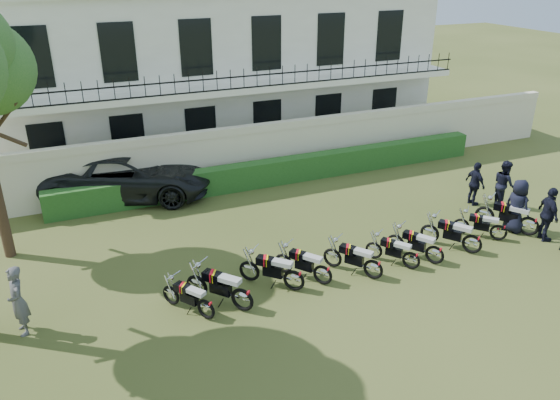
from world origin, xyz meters
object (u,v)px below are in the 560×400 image
(motorcycle_6, at_px, (435,251))
(officer_2, at_px, (548,214))
(motorcycle_4, at_px, (374,265))
(motorcycle_2, at_px, (294,276))
(officer_4, at_px, (504,184))
(motorcycle_3, at_px, (323,270))
(officer_5, at_px, (475,184))
(motorcycle_9, at_px, (530,222))
(motorcycle_8, at_px, (499,229))
(suv, at_px, (127,175))
(officer_3, at_px, (517,206))
(motorcycle_5, at_px, (412,256))
(motorcycle_1, at_px, (242,294))
(motorcycle_0, at_px, (206,305))
(inspector, at_px, (18,301))
(motorcycle_7, at_px, (473,240))

(motorcycle_6, relative_size, officer_2, 0.88)
(motorcycle_4, bearing_deg, officer_2, -37.15)
(motorcycle_2, bearing_deg, officer_4, -32.70)
(motorcycle_3, bearing_deg, officer_4, -22.55)
(motorcycle_2, height_order, officer_5, officer_5)
(motorcycle_4, distance_m, motorcycle_9, 6.08)
(motorcycle_8, bearing_deg, suv, 97.80)
(suv, xyz_separation_m, officer_3, (11.37, -7.92, 0.05))
(officer_5, bearing_deg, motorcycle_2, 108.76)
(motorcycle_9, relative_size, officer_3, 0.98)
(motorcycle_5, bearing_deg, motorcycle_8, -30.30)
(motorcycle_1, bearing_deg, officer_4, -27.67)
(motorcycle_3, bearing_deg, motorcycle_4, -48.69)
(motorcycle_4, bearing_deg, motorcycle_3, 132.02)
(motorcycle_0, bearing_deg, motorcycle_3, -30.25)
(motorcycle_3, distance_m, motorcycle_5, 2.77)
(inspector, bearing_deg, motorcycle_8, 75.27)
(motorcycle_2, relative_size, officer_3, 0.80)
(motorcycle_9, relative_size, officer_2, 0.99)
(motorcycle_2, bearing_deg, inspector, 126.63)
(motorcycle_7, bearing_deg, motorcycle_1, 145.59)
(motorcycle_7, xyz_separation_m, suv, (-9.02, 8.60, 0.38))
(motorcycle_5, height_order, motorcycle_6, motorcycle_6)
(motorcycle_6, bearing_deg, motorcycle_9, -27.89)
(officer_3, bearing_deg, motorcycle_1, 88.57)
(motorcycle_2, xyz_separation_m, motorcycle_5, (3.63, -0.29, -0.06))
(suv, distance_m, officer_3, 13.85)
(motorcycle_5, xyz_separation_m, officer_2, (5.04, -0.15, 0.48))
(motorcycle_0, bearing_deg, motorcycle_5, -34.74)
(motorcycle_9, height_order, officer_3, officer_3)
(motorcycle_9, bearing_deg, motorcycle_4, 149.78)
(motorcycle_1, relative_size, motorcycle_7, 0.99)
(motorcycle_0, relative_size, officer_4, 0.83)
(motorcycle_7, height_order, officer_2, officer_2)
(motorcycle_7, bearing_deg, inspector, 139.59)
(motorcycle_3, relative_size, motorcycle_8, 1.19)
(motorcycle_4, distance_m, motorcycle_7, 3.57)
(motorcycle_8, relative_size, inspector, 0.71)
(motorcycle_5, xyz_separation_m, inspector, (-10.43, 1.23, 0.47))
(inspector, height_order, officer_3, officer_3)
(motorcycle_1, distance_m, inspector, 5.37)
(motorcycle_5, xyz_separation_m, motorcycle_6, (0.81, -0.03, 0.03))
(motorcycle_9, relative_size, suv, 0.29)
(motorcycle_1, distance_m, officer_4, 11.16)
(motorcycle_8, bearing_deg, officer_5, 21.42)
(officer_3, bearing_deg, motorcycle_9, -167.49)
(motorcycle_7, height_order, motorcycle_8, motorcycle_7)
(officer_5, bearing_deg, motorcycle_7, 139.96)
(suv, height_order, officer_2, officer_2)
(motorcycle_9, bearing_deg, motorcycle_8, 140.77)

